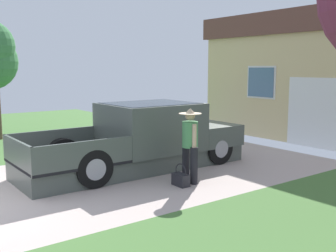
{
  "coord_description": "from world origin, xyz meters",
  "views": [
    {
      "loc": [
        7.83,
        -0.89,
        2.43
      ],
      "look_at": [
        0.78,
        4.35,
        1.16
      ],
      "focal_mm": 43.22,
      "sensor_mm": 36.0,
      "label": 1
    }
  ],
  "objects_px": {
    "wheeled_trash_bin": "(183,120)",
    "person_with_hat": "(190,141)",
    "handbag": "(181,179)",
    "pickup_truck": "(148,138)"
  },
  "relations": [
    {
      "from": "person_with_hat",
      "to": "wheeled_trash_bin",
      "type": "height_order",
      "value": "person_with_hat"
    },
    {
      "from": "person_with_hat",
      "to": "handbag",
      "type": "bearing_deg",
      "value": 122.49
    },
    {
      "from": "wheeled_trash_bin",
      "to": "person_with_hat",
      "type": "bearing_deg",
      "value": -37.2
    },
    {
      "from": "pickup_truck",
      "to": "handbag",
      "type": "relative_size",
      "value": 11.81
    },
    {
      "from": "pickup_truck",
      "to": "wheeled_trash_bin",
      "type": "height_order",
      "value": "pickup_truck"
    },
    {
      "from": "person_with_hat",
      "to": "wheeled_trash_bin",
      "type": "distance_m",
      "value": 5.78
    },
    {
      "from": "pickup_truck",
      "to": "handbag",
      "type": "height_order",
      "value": "pickup_truck"
    },
    {
      "from": "person_with_hat",
      "to": "handbag",
      "type": "height_order",
      "value": "person_with_hat"
    },
    {
      "from": "pickup_truck",
      "to": "wheeled_trash_bin",
      "type": "bearing_deg",
      "value": 130.68
    },
    {
      "from": "pickup_truck",
      "to": "wheeled_trash_bin",
      "type": "relative_size",
      "value": 4.92
    }
  ]
}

